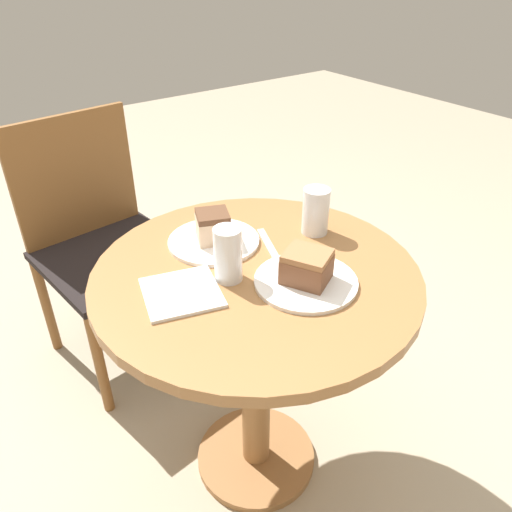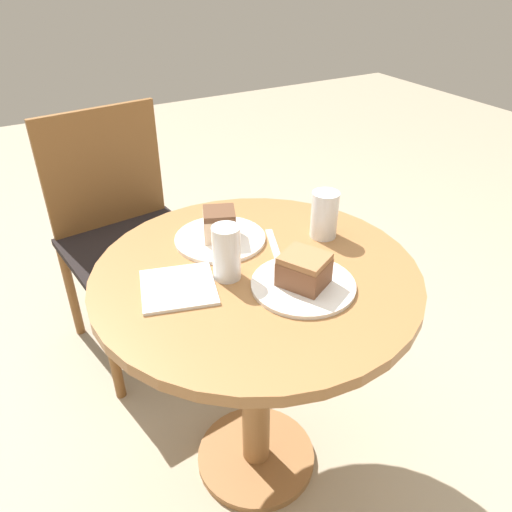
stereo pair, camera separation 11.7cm
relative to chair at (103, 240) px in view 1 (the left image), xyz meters
The scene contains 11 objects.
ground_plane 0.92m from the chair, 81.64° to the right, with size 8.00×8.00×0.00m, color tan.
table 0.79m from the chair, 81.64° to the right, with size 0.79×0.79×0.72m.
chair is the anchor object (origin of this frame).
plate_near 0.67m from the chair, 80.59° to the right, with size 0.24×0.24×0.01m.
plate_far 0.94m from the chair, 78.88° to the right, with size 0.24×0.24×0.01m.
cake_slice_near 0.69m from the chair, 80.59° to the right, with size 0.11×0.11×0.08m.
cake_slice_far 0.95m from the chair, 78.88° to the right, with size 0.13×0.13×0.07m.
glass_lemonade 0.86m from the chair, 64.02° to the right, with size 0.07×0.07×0.13m.
glass_water 0.83m from the chair, 86.84° to the right, with size 0.07×0.07×0.13m.
napkin_stack 0.80m from the chair, 95.77° to the right, with size 0.20×0.20×0.01m.
fork 0.77m from the chair, 73.37° to the right, with size 0.07×0.15×0.00m.
Camera 1 is at (-0.59, -0.80, 1.39)m, focal length 35.00 mm.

